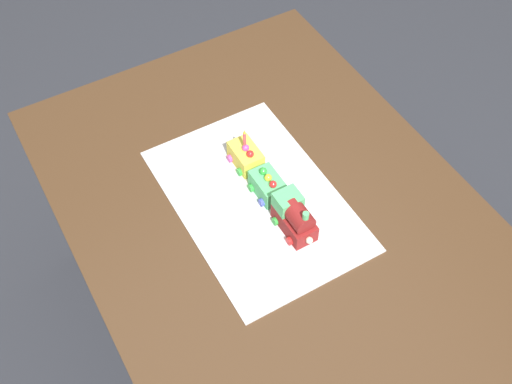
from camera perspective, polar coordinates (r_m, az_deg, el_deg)
ground_plane at (r=2.27m, az=1.28°, el=-12.74°), size 8.00×8.00×0.00m
dining_table at (r=1.72m, az=1.65°, el=-3.89°), size 1.40×1.00×0.74m
cake_board at (r=1.65m, az=0.00°, el=-0.68°), size 0.60×0.40×0.00m
cake_locomotive at (r=1.56m, az=3.51°, el=-2.24°), size 0.14×0.08×0.12m
cake_car_gondola_mint_green at (r=1.64m, az=1.09°, el=0.60°), size 0.10×0.08×0.07m
cake_car_hopper_lemon at (r=1.70m, az=-0.93°, el=3.29°), size 0.10×0.08×0.07m
birthday_candle at (r=1.65m, az=-1.05°, el=4.98°), size 0.01×0.01×0.06m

